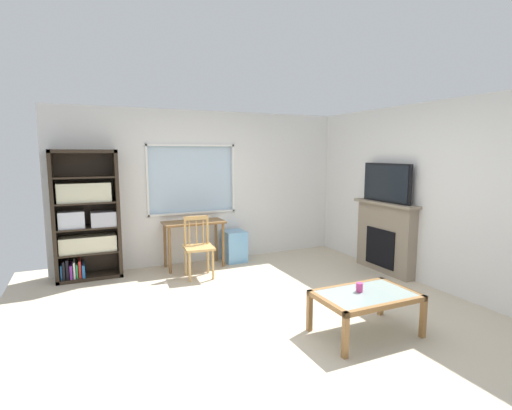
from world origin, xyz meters
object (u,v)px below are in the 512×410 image
(plastic_drawer_unit, at_px, (234,246))
(tv, at_px, (387,183))
(sippy_cup, at_px, (359,287))
(bookshelf, at_px, (86,218))
(coffee_table, at_px, (366,299))
(desk_under_window, at_px, (194,229))
(wooden_chair, at_px, (198,246))
(fireplace, at_px, (385,237))

(plastic_drawer_unit, bearing_deg, tv, -38.53)
(sippy_cup, bearing_deg, bookshelf, 129.36)
(coffee_table, relative_size, sippy_cup, 11.15)
(bookshelf, relative_size, desk_under_window, 1.95)
(wooden_chair, height_order, coffee_table, wooden_chair)
(plastic_drawer_unit, relative_size, sippy_cup, 5.82)
(plastic_drawer_unit, height_order, sippy_cup, same)
(fireplace, distance_m, sippy_cup, 2.25)
(desk_under_window, distance_m, plastic_drawer_unit, 0.80)
(fireplace, relative_size, tv, 1.26)
(wooden_chair, height_order, plastic_drawer_unit, wooden_chair)
(fireplace, bearing_deg, sippy_cup, -139.03)
(desk_under_window, distance_m, tv, 3.08)
(wooden_chair, bearing_deg, tv, -19.39)
(bookshelf, distance_m, tv, 4.49)
(fireplace, xyz_separation_m, sippy_cup, (-1.70, -1.47, -0.07))
(tv, height_order, sippy_cup, tv)
(desk_under_window, xyz_separation_m, sippy_cup, (0.93, -2.93, -0.14))
(desk_under_window, height_order, coffee_table, desk_under_window)
(tv, height_order, coffee_table, tv)
(desk_under_window, bearing_deg, fireplace, -29.05)
(tv, bearing_deg, wooden_chair, 160.61)
(fireplace, relative_size, sippy_cup, 13.19)
(sippy_cup, bearing_deg, tv, 41.27)
(wooden_chair, distance_m, fireplace, 2.86)
(plastic_drawer_unit, relative_size, fireplace, 0.44)
(plastic_drawer_unit, distance_m, sippy_cup, 3.00)
(plastic_drawer_unit, height_order, fireplace, fireplace)
(wooden_chair, bearing_deg, fireplace, -19.27)
(bookshelf, bearing_deg, wooden_chair, -22.67)
(bookshelf, distance_m, plastic_drawer_unit, 2.37)
(coffee_table, bearing_deg, fireplace, 42.77)
(desk_under_window, relative_size, coffee_table, 0.96)
(desk_under_window, xyz_separation_m, coffee_table, (0.96, -3.00, -0.25))
(fireplace, bearing_deg, wooden_chair, 160.73)
(tv, relative_size, sippy_cup, 10.48)
(wooden_chair, height_order, tv, tv)
(plastic_drawer_unit, xyz_separation_m, coffee_table, (0.25, -3.05, 0.11))
(bookshelf, xyz_separation_m, sippy_cup, (2.49, -3.04, -0.41))
(tv, distance_m, coffee_table, 2.47)
(plastic_drawer_unit, relative_size, tv, 0.56)
(wooden_chair, xyz_separation_m, sippy_cup, (1.00, -2.42, 0.01))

